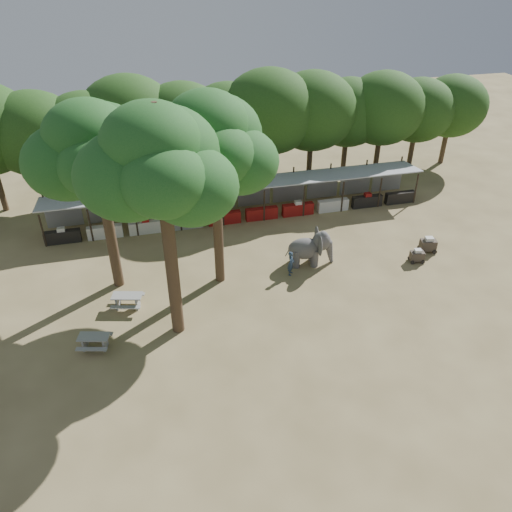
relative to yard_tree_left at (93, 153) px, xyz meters
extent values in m
plane|color=brown|center=(9.13, -7.19, -8.20)|extent=(100.00, 100.00, 0.00)
cube|color=#989AA0|center=(9.13, 6.81, -5.70)|extent=(28.00, 2.99, 0.39)
cylinder|color=#2D2319|center=(-3.47, 5.46, -7.00)|extent=(0.12, 0.12, 2.40)
cylinder|color=#2D2319|center=(-3.47, 8.16, -6.80)|extent=(0.12, 0.12, 2.80)
cube|color=black|center=(-3.47, 5.71, -7.75)|extent=(2.38, 0.50, 0.90)
cube|color=gray|center=(-3.47, 8.11, -7.20)|extent=(2.52, 0.12, 2.00)
cylinder|color=#2D2319|center=(-0.67, 5.46, -7.00)|extent=(0.12, 0.12, 2.40)
cylinder|color=#2D2319|center=(-0.67, 8.16, -6.80)|extent=(0.12, 0.12, 2.80)
cube|color=silver|center=(-0.67, 5.71, -7.75)|extent=(2.38, 0.50, 0.90)
cube|color=gray|center=(-0.67, 8.11, -7.20)|extent=(2.52, 0.12, 2.00)
cylinder|color=#2D2319|center=(2.13, 5.46, -7.00)|extent=(0.12, 0.12, 2.40)
cylinder|color=#2D2319|center=(2.13, 8.16, -6.80)|extent=(0.12, 0.12, 2.80)
cube|color=silver|center=(2.13, 5.71, -7.75)|extent=(2.38, 0.50, 0.90)
cube|color=gray|center=(2.13, 8.11, -7.20)|extent=(2.52, 0.12, 2.00)
cylinder|color=#2D2319|center=(4.93, 5.46, -7.00)|extent=(0.12, 0.12, 2.40)
cylinder|color=#2D2319|center=(4.93, 8.16, -6.80)|extent=(0.12, 0.12, 2.80)
cube|color=gray|center=(4.93, 5.71, -7.75)|extent=(2.38, 0.50, 0.90)
cube|color=gray|center=(4.93, 8.11, -7.20)|extent=(2.52, 0.12, 2.00)
cylinder|color=#2D2319|center=(7.73, 5.46, -7.00)|extent=(0.12, 0.12, 2.40)
cylinder|color=#2D2319|center=(7.73, 8.16, -6.80)|extent=(0.12, 0.12, 2.80)
cube|color=maroon|center=(7.73, 5.71, -7.75)|extent=(2.38, 0.50, 0.90)
cube|color=gray|center=(7.73, 8.11, -7.20)|extent=(2.52, 0.12, 2.00)
cylinder|color=#2D2319|center=(10.53, 5.46, -7.00)|extent=(0.12, 0.12, 2.40)
cylinder|color=#2D2319|center=(10.53, 8.16, -6.80)|extent=(0.12, 0.12, 2.80)
cube|color=maroon|center=(10.53, 5.71, -7.75)|extent=(2.38, 0.50, 0.90)
cube|color=gray|center=(10.53, 8.11, -7.20)|extent=(2.52, 0.12, 2.00)
cylinder|color=#2D2319|center=(13.33, 5.46, -7.00)|extent=(0.12, 0.12, 2.40)
cylinder|color=#2D2319|center=(13.33, 8.16, -6.80)|extent=(0.12, 0.12, 2.80)
cube|color=maroon|center=(13.33, 5.71, -7.75)|extent=(2.38, 0.50, 0.90)
cube|color=gray|center=(13.33, 8.11, -7.20)|extent=(2.52, 0.12, 2.00)
cylinder|color=#2D2319|center=(16.13, 5.46, -7.00)|extent=(0.12, 0.12, 2.40)
cylinder|color=#2D2319|center=(16.13, 8.16, -6.80)|extent=(0.12, 0.12, 2.80)
cube|color=silver|center=(16.13, 5.71, -7.75)|extent=(2.38, 0.50, 0.90)
cube|color=gray|center=(16.13, 8.11, -7.20)|extent=(2.52, 0.12, 2.00)
cylinder|color=#2D2319|center=(18.93, 5.46, -7.00)|extent=(0.12, 0.12, 2.40)
cylinder|color=#2D2319|center=(18.93, 8.16, -6.80)|extent=(0.12, 0.12, 2.80)
cube|color=black|center=(18.93, 5.71, -7.75)|extent=(2.38, 0.50, 0.90)
cube|color=gray|center=(18.93, 8.11, -7.20)|extent=(2.52, 0.12, 2.00)
cylinder|color=#2D2319|center=(21.73, 5.46, -7.00)|extent=(0.12, 0.12, 2.40)
cylinder|color=#2D2319|center=(21.73, 8.16, -6.80)|extent=(0.12, 0.12, 2.80)
cube|color=black|center=(21.73, 5.71, -7.75)|extent=(2.38, 0.50, 0.90)
cube|color=gray|center=(21.73, 8.11, -7.20)|extent=(2.52, 0.12, 2.00)
cylinder|color=#332316|center=(0.13, -0.19, -3.60)|extent=(0.60, 0.60, 9.20)
cone|color=#332316|center=(0.13, -0.19, 1.00)|extent=(0.57, 0.57, 2.88)
ellipsoid|color=#154718|center=(-1.27, 0.11, -0.38)|extent=(4.80, 4.80, 3.94)
ellipsoid|color=#154718|center=(1.33, -0.79, -0.78)|extent=(4.20, 4.20, 3.44)
ellipsoid|color=#154718|center=(0.33, 0.91, 0.22)|extent=(5.20, 5.20, 4.26)
ellipsoid|color=#154718|center=(0.13, -1.49, -0.08)|extent=(3.80, 3.80, 3.12)
ellipsoid|color=#154718|center=(-0.17, 0.01, 1.02)|extent=(4.40, 4.40, 3.61)
cylinder|color=#332316|center=(3.13, -5.19, -3.00)|extent=(0.64, 0.64, 10.40)
cone|color=#332316|center=(3.13, -5.19, 2.20)|extent=(0.61, 0.61, 3.25)
ellipsoid|color=#154718|center=(1.73, -4.89, 0.64)|extent=(4.80, 4.80, 3.94)
ellipsoid|color=#154718|center=(4.33, -5.79, 0.24)|extent=(4.20, 4.20, 3.44)
ellipsoid|color=#154718|center=(3.33, -4.09, 1.24)|extent=(5.20, 5.20, 4.26)
ellipsoid|color=#154718|center=(3.13, -6.49, 0.94)|extent=(3.80, 3.80, 3.12)
ellipsoid|color=#154718|center=(2.83, -4.99, 2.04)|extent=(4.40, 4.40, 3.61)
cylinder|color=#332316|center=(6.13, -1.19, -3.40)|extent=(0.56, 0.56, 9.60)
cone|color=#332316|center=(6.13, -1.19, 1.40)|extent=(0.53, 0.53, 3.00)
ellipsoid|color=#154718|center=(4.73, -0.89, -0.04)|extent=(4.80, 4.80, 3.94)
ellipsoid|color=#154718|center=(7.33, -1.79, -0.44)|extent=(4.20, 4.20, 3.44)
ellipsoid|color=#154718|center=(6.33, -0.09, 0.56)|extent=(5.20, 5.20, 4.26)
ellipsoid|color=#154718|center=(6.13, -2.49, 0.26)|extent=(3.80, 3.80, 3.12)
ellipsoid|color=#154718|center=(5.83, -0.99, 1.36)|extent=(4.40, 4.40, 3.61)
cylinder|color=#332316|center=(-7.53, 11.81, -6.33)|extent=(0.44, 0.44, 3.74)
cylinder|color=#332316|center=(-4.20, 11.81, -6.33)|extent=(0.44, 0.44, 3.74)
ellipsoid|color=#163610|center=(-4.20, 11.81, -2.68)|extent=(6.46, 5.95, 5.61)
cylinder|color=#332316|center=(-0.87, 11.81, -6.33)|extent=(0.44, 0.44, 3.74)
ellipsoid|color=#163610|center=(-0.87, 11.81, -2.68)|extent=(6.46, 5.95, 5.61)
cylinder|color=#332316|center=(2.47, 11.81, -6.33)|extent=(0.44, 0.44, 3.74)
ellipsoid|color=#163610|center=(2.47, 11.81, -2.68)|extent=(6.46, 5.95, 5.61)
cylinder|color=#332316|center=(5.80, 11.81, -6.33)|extent=(0.44, 0.44, 3.74)
ellipsoid|color=#163610|center=(5.80, 11.81, -2.68)|extent=(6.46, 5.95, 5.61)
cylinder|color=#332316|center=(9.13, 11.81, -6.33)|extent=(0.44, 0.44, 3.74)
ellipsoid|color=#163610|center=(9.13, 11.81, -2.68)|extent=(6.46, 5.95, 5.61)
cylinder|color=#332316|center=(12.47, 11.81, -6.33)|extent=(0.44, 0.44, 3.74)
ellipsoid|color=#163610|center=(12.47, 11.81, -2.68)|extent=(6.46, 5.95, 5.61)
cylinder|color=#332316|center=(15.80, 11.81, -6.33)|extent=(0.44, 0.44, 3.74)
ellipsoid|color=#163610|center=(15.80, 11.81, -2.68)|extent=(6.46, 5.95, 5.61)
cylinder|color=#332316|center=(19.13, 11.81, -6.33)|extent=(0.44, 0.44, 3.74)
ellipsoid|color=#163610|center=(19.13, 11.81, -2.68)|extent=(6.46, 5.95, 5.61)
cylinder|color=#332316|center=(22.47, 11.81, -6.33)|extent=(0.44, 0.44, 3.74)
ellipsoid|color=#163610|center=(22.47, 11.81, -2.68)|extent=(6.46, 5.95, 5.61)
cylinder|color=#332316|center=(25.80, 11.81, -6.33)|extent=(0.44, 0.44, 3.74)
ellipsoid|color=#163610|center=(25.80, 11.81, -2.68)|extent=(6.46, 5.95, 5.61)
cylinder|color=#332316|center=(29.13, 11.81, -6.33)|extent=(0.44, 0.44, 3.74)
ellipsoid|color=#163610|center=(29.13, 11.81, -2.68)|extent=(6.46, 5.95, 5.61)
ellipsoid|color=#474444|center=(11.67, -0.75, -7.08)|extent=(2.31, 1.58, 1.38)
cylinder|color=#474444|center=(11.04, -0.97, -7.62)|extent=(0.57, 0.57, 1.17)
cylinder|color=#474444|center=(11.14, -0.33, -7.62)|extent=(0.57, 0.57, 1.17)
cylinder|color=#474444|center=(12.19, -1.17, -7.62)|extent=(0.57, 0.57, 1.17)
cylinder|color=#474444|center=(12.30, -0.52, -7.62)|extent=(0.57, 0.57, 1.17)
ellipsoid|color=#474444|center=(12.67, -0.91, -6.59)|extent=(1.32, 1.13, 1.28)
ellipsoid|color=#474444|center=(12.37, -1.50, -6.56)|extent=(0.37, 1.07, 1.31)
ellipsoid|color=#474444|center=(12.58, -0.26, -6.56)|extent=(0.37, 1.07, 1.31)
cone|color=#474444|center=(13.29, -1.02, -7.48)|extent=(0.61, 0.61, 1.45)
imported|color=#26384C|center=(10.47, -1.68, -7.40)|extent=(0.61, 0.69, 1.60)
cube|color=gray|center=(-1.11, -5.60, -7.46)|extent=(1.68, 1.09, 0.06)
cube|color=gray|center=(-1.61, -5.47, -7.84)|extent=(0.25, 0.63, 0.72)
cube|color=gray|center=(-0.61, -5.73, -7.84)|extent=(0.25, 0.63, 0.72)
cube|color=gray|center=(-1.25, -6.15, -7.77)|extent=(1.57, 0.64, 0.05)
cube|color=gray|center=(-0.97, -5.05, -7.77)|extent=(1.57, 0.64, 0.05)
cube|color=gray|center=(0.61, -2.61, -7.40)|extent=(1.80, 1.17, 0.07)
cube|color=gray|center=(0.08, -2.47, -7.81)|extent=(0.27, 0.67, 0.77)
cube|color=gray|center=(1.15, -2.75, -7.81)|extent=(0.27, 0.67, 0.77)
cube|color=gray|center=(0.46, -3.20, -7.74)|extent=(1.68, 0.68, 0.06)
cube|color=gray|center=(0.77, -2.02, -7.74)|extent=(1.68, 0.68, 0.06)
cube|color=#352C25|center=(18.74, -2.29, -7.77)|extent=(0.93, 0.65, 0.60)
cylinder|color=black|center=(18.36, -2.51, -8.07)|extent=(0.26, 0.09, 0.26)
cylinder|color=black|center=(19.03, -2.62, -8.07)|extent=(0.26, 0.09, 0.26)
cylinder|color=black|center=(18.45, -1.95, -8.07)|extent=(0.26, 0.09, 0.26)
cylinder|color=black|center=(19.12, -2.07, -8.07)|extent=(0.26, 0.09, 0.26)
cube|color=silver|center=(18.74, -2.29, -7.39)|extent=(0.48, 0.41, 0.21)
cube|color=#352C25|center=(20.05, -1.35, -7.69)|extent=(1.11, 0.80, 0.71)
cylinder|color=black|center=(19.59, -1.60, -8.05)|extent=(0.31, 0.12, 0.30)
cylinder|color=black|center=(20.38, -1.76, -8.05)|extent=(0.31, 0.12, 0.30)
cylinder|color=black|center=(19.73, -0.94, -8.05)|extent=(0.31, 0.12, 0.30)
cylinder|color=black|center=(20.52, -1.11, -8.05)|extent=(0.31, 0.12, 0.30)
cube|color=silver|center=(20.05, -1.35, -7.24)|extent=(0.58, 0.50, 0.25)
camera|label=1|loc=(2.23, -25.88, 9.39)|focal=35.00mm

